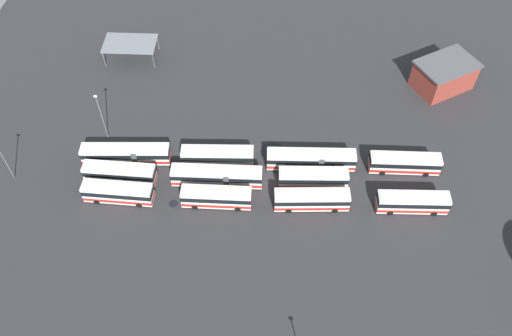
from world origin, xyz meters
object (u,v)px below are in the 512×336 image
(bus_row0_slot0, at_px, (405,163))
(bus_row3_slot0, at_px, (126,154))
(bus_row3_slot1, at_px, (120,173))
(bus_row1_slot0, at_px, (311,159))
(lamp_post_mid_lot, at_px, (101,115))
(bus_row0_slot2, at_px, (413,202))
(maintenance_shelter, at_px, (130,44))
(bus_row1_slot1, at_px, (313,178))
(bus_row3_slot2, at_px, (118,192))
(bus_row2_slot2, at_px, (216,197))
(bus_row2_slot1, at_px, (217,176))
(bus_row2_slot0, at_px, (218,156))
(depot_building, at_px, (444,75))
(lamp_post_near_entrance, at_px, (5,161))
(bus_row1_slot2, at_px, (312,199))

(bus_row0_slot0, bearing_deg, bus_row3_slot0, 4.15)
(bus_row0_slot0, height_order, bus_row3_slot1, same)
(bus_row1_slot0, bearing_deg, lamp_post_mid_lot, -4.22)
(bus_row0_slot2, height_order, maintenance_shelter, maintenance_shelter)
(bus_row1_slot1, height_order, bus_row3_slot2, same)
(bus_row2_slot2, bearing_deg, bus_row0_slot2, -175.25)
(bus_row0_slot2, height_order, bus_row3_slot1, same)
(bus_row3_slot1, bearing_deg, bus_row3_slot0, -89.34)
(bus_row2_slot2, relative_size, maintenance_shelter, 1.04)
(bus_row2_slot1, bearing_deg, bus_row3_slot1, 4.44)
(bus_row2_slot0, relative_size, bus_row2_slot2, 1.10)
(bus_row0_slot0, bearing_deg, depot_building, -110.92)
(bus_row1_slot0, bearing_deg, bus_row2_slot2, 33.14)
(bus_row1_slot0, relative_size, bus_row3_slot1, 1.27)
(bus_row3_slot1, distance_m, maintenance_shelter, 30.88)
(bus_row1_slot0, xyz_separation_m, lamp_post_near_entrance, (48.00, 8.00, 2.43))
(bus_row3_slot1, bearing_deg, bus_row1_slot2, 176.92)
(bus_row1_slot0, bearing_deg, bus_row3_slot0, 4.45)
(bus_row2_slot1, height_order, bus_row3_slot0, same)
(bus_row2_slot0, distance_m, bus_row2_slot1, 4.14)
(bus_row1_slot2, distance_m, bus_row2_slot1, 15.52)
(depot_building, height_order, lamp_post_near_entrance, lamp_post_near_entrance)
(bus_row3_slot1, bearing_deg, bus_row1_slot0, -168.06)
(bus_row3_slot0, bearing_deg, maintenance_shelter, -76.94)
(bus_row0_slot2, bearing_deg, bus_row2_slot0, -10.28)
(bus_row2_slot2, height_order, bus_row3_slot1, same)
(bus_row2_slot1, distance_m, lamp_post_near_entrance, 33.41)
(maintenance_shelter, bearing_deg, bus_row2_slot2, 123.94)
(depot_building, bearing_deg, bus_row3_slot1, 28.20)
(bus_row1_slot1, relative_size, bus_row3_slot0, 0.76)
(bus_row1_slot1, relative_size, depot_building, 0.87)
(bus_row1_slot0, height_order, bus_row1_slot2, same)
(bus_row1_slot1, bearing_deg, bus_row3_slot0, -2.77)
(bus_row2_slot1, bearing_deg, bus_row0_slot0, -168.37)
(bus_row2_slot1, bearing_deg, lamp_post_mid_lot, -20.83)
(bus_row1_slot2, relative_size, depot_building, 0.92)
(bus_row2_slot0, bearing_deg, depot_building, -148.73)
(depot_building, xyz_separation_m, maintenance_shelter, (59.87, -1.41, 0.63))
(bus_row3_slot2, relative_size, depot_building, 0.86)
(bus_row2_slot1, xyz_separation_m, bus_row2_slot2, (-0.55, 4.08, -0.00))
(bus_row1_slot2, relative_size, lamp_post_mid_lot, 1.22)
(bus_row2_slot1, distance_m, bus_row3_slot2, 15.66)
(bus_row3_slot2, bearing_deg, bus_row1_slot1, -168.10)
(depot_building, distance_m, maintenance_shelter, 59.89)
(bus_row0_slot0, distance_m, bus_row0_slot2, 7.78)
(bus_row0_slot2, distance_m, bus_row1_slot1, 15.71)
(bus_row1_slot2, xyz_separation_m, lamp_post_near_entrance, (48.45, -0.10, 2.43))
(bus_row3_slot2, relative_size, lamp_post_mid_lot, 1.13)
(bus_row1_slot0, distance_m, bus_row2_slot1, 15.69)
(maintenance_shelter, relative_size, lamp_post_near_entrance, 1.37)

